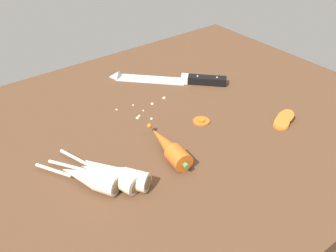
# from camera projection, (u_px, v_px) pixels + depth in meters

# --- Properties ---
(ground_plane) EXTENTS (1.20, 0.90, 0.04)m
(ground_plane) POSITION_uv_depth(u_px,v_px,m) (163.00, 134.00, 0.95)
(ground_plane) COLOR brown
(chefs_knife) EXTENTS (0.27, 0.27, 0.04)m
(chefs_knife) POSITION_uv_depth(u_px,v_px,m) (165.00, 79.00, 1.13)
(chefs_knife) COLOR silver
(chefs_knife) RESTS_ON ground_plane
(whole_carrot) EXTENTS (0.06, 0.18, 0.04)m
(whole_carrot) POSITION_uv_depth(u_px,v_px,m) (169.00, 147.00, 0.83)
(whole_carrot) COLOR #D6601E
(whole_carrot) RESTS_ON ground_plane
(parsnip_front) EXTENTS (0.11, 0.18, 0.04)m
(parsnip_front) POSITION_uv_depth(u_px,v_px,m) (89.00, 178.00, 0.76)
(parsnip_front) COLOR beige
(parsnip_front) RESTS_ON ground_plane
(parsnip_mid_left) EXTENTS (0.14, 0.20, 0.04)m
(parsnip_mid_left) POSITION_uv_depth(u_px,v_px,m) (114.00, 174.00, 0.76)
(parsnip_mid_left) COLOR beige
(parsnip_mid_left) RESTS_ON ground_plane
(parsnip_mid_right) EXTENTS (0.08, 0.21, 0.04)m
(parsnip_mid_right) POSITION_uv_depth(u_px,v_px,m) (109.00, 173.00, 0.77)
(parsnip_mid_right) COLOR beige
(parsnip_mid_right) RESTS_ON ground_plane
(carrot_slice_stack) EXTENTS (0.07, 0.05, 0.03)m
(carrot_slice_stack) POSITION_uv_depth(u_px,v_px,m) (283.00, 121.00, 0.94)
(carrot_slice_stack) COLOR #D6601E
(carrot_slice_stack) RESTS_ON ground_plane
(carrot_slice_stray_near) EXTENTS (0.04, 0.04, 0.01)m
(carrot_slice_stray_near) POSITION_uv_depth(u_px,v_px,m) (201.00, 121.00, 0.95)
(carrot_slice_stray_near) COLOR #D6601E
(carrot_slice_stray_near) RESTS_ON ground_plane
(mince_crumbs) EXTENTS (0.14, 0.10, 0.01)m
(mince_crumbs) POSITION_uv_depth(u_px,v_px,m) (148.00, 108.00, 1.00)
(mince_crumbs) COLOR beige
(mince_crumbs) RESTS_ON ground_plane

